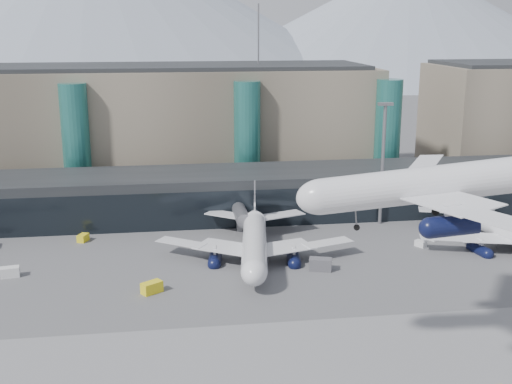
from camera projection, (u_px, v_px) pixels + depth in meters
ground at (280, 339)px, 85.99m from camera, size 900.00×900.00×0.00m
concourse at (234, 194)px, 140.01m from camera, size 170.00×27.00×10.00m
terminal_main at (124, 126)px, 164.92m from camera, size 130.00×30.00×31.00m
teal_towers at (163, 142)px, 151.30m from camera, size 116.40×19.40×46.00m
mountain_ridge at (207, 17)px, 440.45m from camera, size 910.00×400.00×110.00m
lightmast_mid at (383, 157)px, 132.31m from camera, size 3.00×1.20×25.60m
hero_jet at (463, 172)px, 71.39m from camera, size 35.74×35.82×11.62m
jet_parked_mid at (255, 231)px, 116.11m from camera, size 37.36×37.44×12.15m
jet_parked_right at (500, 222)px, 122.44m from camera, size 35.52×35.85×11.59m
veh_a at (10, 272)px, 107.06m from camera, size 3.26×2.18×1.70m
veh_b at (83, 238)px, 124.63m from camera, size 2.30×2.81×1.40m
veh_c at (320, 264)px, 109.89m from camera, size 4.23×3.01×2.12m
veh_d at (436, 236)px, 125.45m from camera, size 2.87×2.43×1.45m
veh_g at (421, 244)px, 121.59m from camera, size 2.10×2.39×1.21m
veh_h at (152, 287)px, 100.70m from camera, size 3.65×3.25×1.80m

